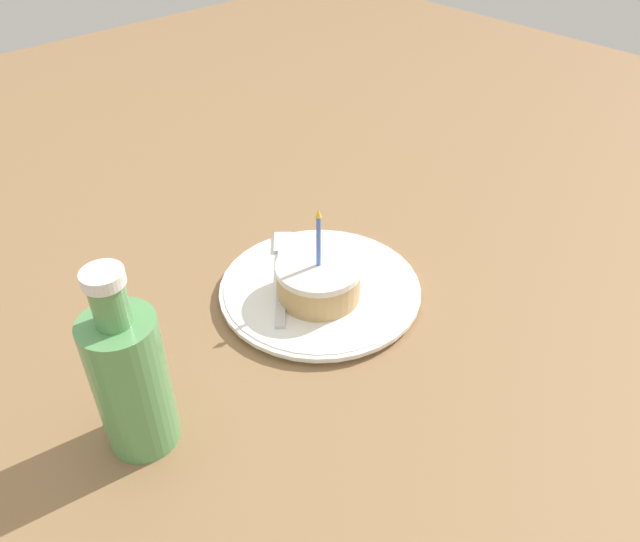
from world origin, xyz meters
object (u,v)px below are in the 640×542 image
Objects in this scene: plate at (320,289)px; fork at (282,269)px; cake_slice at (316,278)px; bottle at (130,378)px.

plate is 1.62× the size of fork.
bottle is at bearing 7.45° from cake_slice.
bottle reaches higher than plate.
plate is at bearing -171.41° from bottle.
cake_slice is 0.07m from fork.
bottle is (0.26, 0.10, 0.07)m from fork.
cake_slice is 0.80× the size of fork.
cake_slice is 0.27m from bottle.
fork is at bearing -87.93° from cake_slice.
cake_slice is (0.01, 0.01, 0.03)m from plate.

